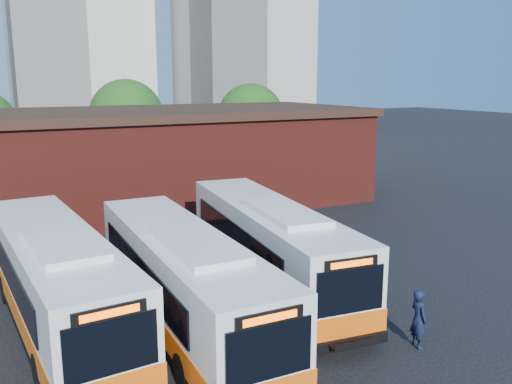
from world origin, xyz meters
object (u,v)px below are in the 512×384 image
bus_west (56,284)px  bus_mideast (269,248)px  bus_midwest (183,284)px  transit_worker (418,319)px

bus_west → bus_mideast: bearing=-2.8°
bus_midwest → transit_worker: bus_midwest is taller
bus_mideast → bus_west: bearing=-172.6°
bus_west → transit_worker: size_ratio=6.97×
transit_worker → bus_west: bearing=66.5°
bus_west → transit_worker: 11.87m
bus_mideast → transit_worker: bearing=-69.8°
bus_mideast → bus_midwest: bearing=-148.4°
bus_mideast → transit_worker: (1.68, -6.71, -0.67)m
transit_worker → bus_mideast: bearing=23.9°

